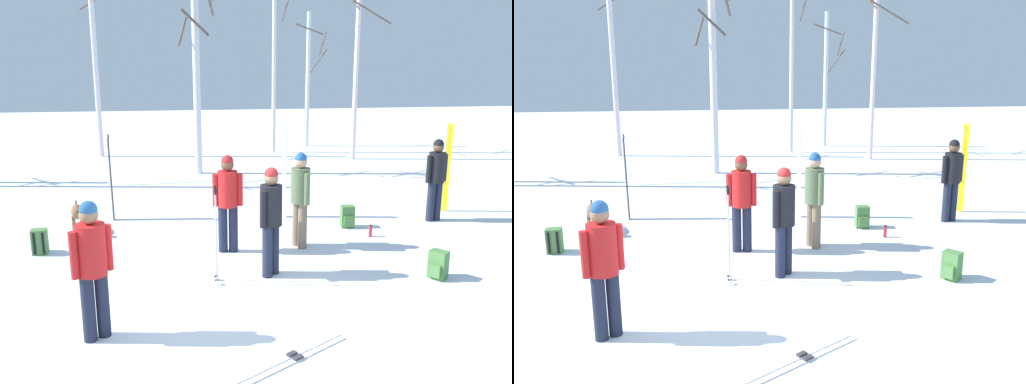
% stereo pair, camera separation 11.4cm
% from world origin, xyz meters
% --- Properties ---
extents(ground_plane, '(60.00, 60.00, 0.00)m').
position_xyz_m(ground_plane, '(0.00, 0.00, 0.00)').
color(ground_plane, white).
extents(person_0, '(0.45, 0.34, 1.72)m').
position_xyz_m(person_0, '(-1.62, -0.50, 0.98)').
color(person_0, '#1E2338').
rests_on(person_0, ground_plane).
extents(person_1, '(0.39, 0.40, 1.72)m').
position_xyz_m(person_1, '(0.79, 1.11, 0.98)').
color(person_1, '#1E2338').
rests_on(person_1, ground_plane).
extents(person_2, '(0.34, 0.49, 1.72)m').
position_xyz_m(person_2, '(1.53, 2.34, 0.98)').
color(person_2, '#72604C').
rests_on(person_2, ground_plane).
extents(person_3, '(0.50, 0.34, 1.72)m').
position_xyz_m(person_3, '(4.67, 3.52, 0.98)').
color(person_3, '#1E2338').
rests_on(person_3, ground_plane).
extents(person_4, '(0.52, 0.34, 1.72)m').
position_xyz_m(person_4, '(0.24, 2.28, 0.98)').
color(person_4, '#1E2338').
rests_on(person_4, ground_plane).
extents(dog, '(0.34, 0.89, 0.57)m').
position_xyz_m(dog, '(-2.55, 3.76, 0.39)').
color(dog, brown).
rests_on(dog, ground_plane).
extents(ski_pair_planted_0, '(0.11, 0.10, 1.95)m').
position_xyz_m(ski_pair_planted_0, '(5.24, 4.15, 0.97)').
color(ski_pair_planted_0, yellow).
rests_on(ski_pair_planted_0, ground_plane).
extents(ski_pair_planted_1, '(0.09, 0.25, 1.80)m').
position_xyz_m(ski_pair_planted_1, '(-1.97, 4.59, 0.89)').
color(ski_pair_planted_1, black).
rests_on(ski_pair_planted_1, ground_plane).
extents(ski_pair_planted_2, '(0.07, 0.14, 1.96)m').
position_xyz_m(ski_pair_planted_2, '(1.63, 4.23, 0.98)').
color(ski_pair_planted_2, white).
rests_on(ski_pair_planted_2, ground_plane).
extents(ski_pair_lying_0, '(1.50, 1.00, 0.05)m').
position_xyz_m(ski_pair_lying_0, '(0.60, -1.33, 0.01)').
color(ski_pair_lying_0, white).
rests_on(ski_pair_lying_0, ground_plane).
extents(ski_poles_0, '(0.07, 0.25, 1.49)m').
position_xyz_m(ski_poles_0, '(-0.07, 0.94, 0.79)').
color(ski_poles_0, '#B2B2BC').
rests_on(ski_poles_0, ground_plane).
extents(backpack_0, '(0.27, 0.30, 0.44)m').
position_xyz_m(backpack_0, '(-3.00, 2.65, 0.21)').
color(backpack_0, '#4C7F3F').
rests_on(backpack_0, ground_plane).
extents(backpack_1, '(0.35, 0.34, 0.44)m').
position_xyz_m(backpack_1, '(3.31, 0.61, 0.21)').
color(backpack_1, '#4C7F3F').
rests_on(backpack_1, ground_plane).
extents(backpack_2, '(0.27, 0.30, 0.44)m').
position_xyz_m(backpack_2, '(2.74, 3.33, 0.21)').
color(backpack_2, '#4C7F3F').
rests_on(backpack_2, ground_plane).
extents(water_bottle_0, '(0.06, 0.06, 0.24)m').
position_xyz_m(water_bottle_0, '(2.99, 2.67, 0.11)').
color(water_bottle_0, red).
rests_on(water_bottle_0, ground_plane).
extents(birch_tree_2, '(1.15, 1.35, 6.88)m').
position_xyz_m(birch_tree_2, '(-3.23, 12.52, 3.57)').
color(birch_tree_2, silver).
rests_on(birch_tree_2, ground_plane).
extents(birch_tree_3, '(1.22, 1.23, 6.03)m').
position_xyz_m(birch_tree_3, '(0.02, 9.08, 2.95)').
color(birch_tree_3, silver).
rests_on(birch_tree_3, ground_plane).
extents(birch_tree_4, '(1.29, 1.51, 7.82)m').
position_xyz_m(birch_tree_4, '(2.89, 12.49, 4.02)').
color(birch_tree_4, silver).
rests_on(birch_tree_4, ground_plane).
extents(birch_tree_5, '(1.29, 1.31, 5.02)m').
position_xyz_m(birch_tree_5, '(4.47, 13.72, 2.62)').
color(birch_tree_5, silver).
rests_on(birch_tree_5, ground_plane).
extents(birch_tree_6, '(1.81, 1.54, 6.34)m').
position_xyz_m(birch_tree_6, '(5.31, 10.68, 3.15)').
color(birch_tree_6, silver).
rests_on(birch_tree_6, ground_plane).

